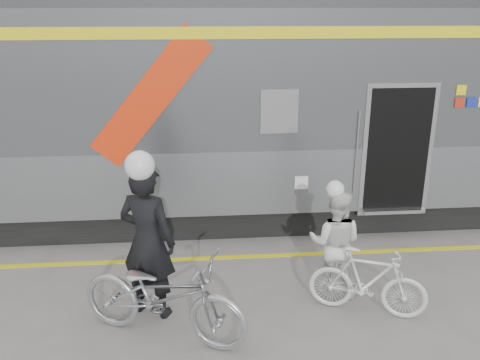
{
  "coord_description": "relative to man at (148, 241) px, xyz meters",
  "views": [
    {
      "loc": [
        -1.12,
        -5.15,
        3.81
      ],
      "look_at": [
        -0.52,
        1.6,
        1.5
      ],
      "focal_mm": 38.0,
      "sensor_mm": 36.0,
      "label": 1
    }
  ],
  "objects": [
    {
      "name": "ground",
      "position": [
        1.77,
        -0.71,
        -1.02
      ],
      "size": [
        90.0,
        90.0,
        0.0
      ],
      "primitive_type": "plane",
      "color": "slate",
      "rests_on": "ground"
    },
    {
      "name": "train",
      "position": [
        1.77,
        3.48,
        1.03
      ],
      "size": [
        24.0,
        3.17,
        4.1
      ],
      "color": "black",
      "rests_on": "ground"
    },
    {
      "name": "safety_strip",
      "position": [
        1.77,
        1.44,
        -1.02
      ],
      "size": [
        24.0,
        0.12,
        0.01
      ],
      "primitive_type": "cube",
      "color": "yellow",
      "rests_on": "ground"
    },
    {
      "name": "man",
      "position": [
        0.0,
        0.0,
        0.0
      ],
      "size": [
        0.88,
        0.75,
        2.04
      ],
      "primitive_type": "imported",
      "rotation": [
        0.0,
        0.0,
        2.72
      ],
      "color": "black",
      "rests_on": "ground"
    },
    {
      "name": "bicycle_left",
      "position": [
        0.2,
        -0.55,
        -0.46
      ],
      "size": [
        2.26,
        1.56,
        1.13
      ],
      "primitive_type": "imported",
      "rotation": [
        0.0,
        0.0,
        1.15
      ],
      "color": "#A5A8AC",
      "rests_on": "ground"
    },
    {
      "name": "woman",
      "position": [
        2.5,
        0.29,
        -0.27
      ],
      "size": [
        0.9,
        0.81,
        1.51
      ],
      "primitive_type": "imported",
      "rotation": [
        0.0,
        0.0,
        2.76
      ],
      "color": "silver",
      "rests_on": "ground"
    },
    {
      "name": "bicycle_right",
      "position": [
        2.8,
        -0.26,
        -0.56
      ],
      "size": [
        1.57,
        0.97,
        0.92
      ],
      "primitive_type": "imported",
      "rotation": [
        0.0,
        0.0,
        1.18
      ],
      "color": "silver",
      "rests_on": "ground"
    },
    {
      "name": "helmet_man",
      "position": [
        0.0,
        0.0,
        1.2
      ],
      "size": [
        0.35,
        0.35,
        0.35
      ],
      "primitive_type": "sphere",
      "color": "white",
      "rests_on": "man"
    },
    {
      "name": "helmet_woman",
      "position": [
        2.5,
        0.29,
        0.61
      ],
      "size": [
        0.24,
        0.24,
        0.24
      ],
      "primitive_type": "sphere",
      "color": "white",
      "rests_on": "woman"
    }
  ]
}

